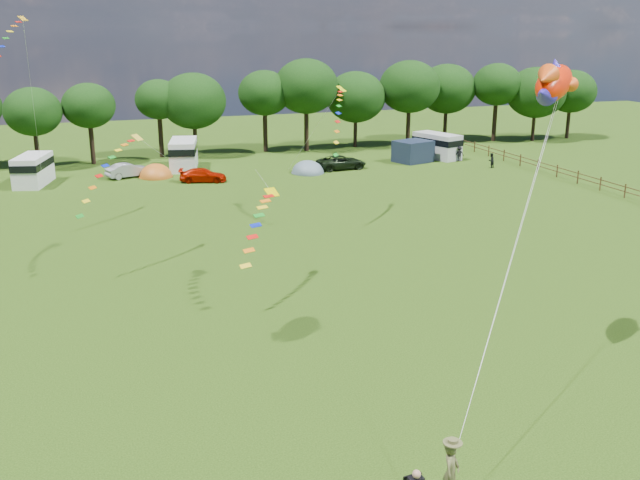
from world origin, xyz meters
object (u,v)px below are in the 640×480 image
object	(u,v)px
car_c	(203,175)
campervan_c	(184,153)
campervan_d	(437,145)
walker_b	(459,154)
car_b	(128,170)
kite_flyer	(451,473)
walker_a	(491,160)
fish_kite	(552,83)
campervan_b	(33,169)
tent_orange	(156,177)
car_d	(341,162)
tent_greyblue	(308,173)

from	to	relation	value
car_c	campervan_c	xyz separation A→B (m)	(-0.68, 6.99, 0.93)
campervan_d	walker_b	distance (m)	2.90
car_b	campervan_c	world-z (taller)	campervan_c
kite_flyer	car_c	bearing A→B (deg)	45.26
walker_a	car_c	bearing A→B (deg)	-27.02
kite_flyer	fish_kite	distance (m)	15.23
campervan_b	tent_orange	xyz separation A→B (m)	(10.70, -0.09, -1.40)
campervan_b	campervan_c	bearing A→B (deg)	-62.33
car_d	kite_flyer	bearing A→B (deg)	159.16
car_d	campervan_b	size ratio (longest dim) A/B	0.87
car_c	tent_greyblue	distance (m)	10.38
car_c	walker_b	size ratio (longest dim) A/B	2.58
kite_flyer	campervan_c	bearing A→B (deg)	46.11
car_d	walker_b	bearing A→B (deg)	-93.74
campervan_c	car_b	bearing A→B (deg)	127.78
tent_greyblue	fish_kite	size ratio (longest dim) A/B	1.03
campervan_b	campervan_d	size ratio (longest dim) A/B	0.99
fish_kite	walker_b	size ratio (longest dim) A/B	2.14
car_d	tent_greyblue	bearing A→B (deg)	97.34
car_d	walker_b	distance (m)	13.25
walker_a	car_b	bearing A→B (deg)	-32.99
tent_orange	tent_greyblue	world-z (taller)	tent_orange
car_d	car_c	bearing A→B (deg)	92.63
walker_b	campervan_b	bearing A→B (deg)	3.04
tent_greyblue	kite_flyer	size ratio (longest dim) A/B	1.77
car_c	tent_greyblue	bearing A→B (deg)	-69.26
tent_orange	tent_greyblue	bearing A→B (deg)	-10.90
kite_flyer	walker_a	size ratio (longest dim) A/B	1.33
tent_greyblue	car_b	bearing A→B (deg)	168.55
walker_b	campervan_d	bearing A→B (deg)	-56.05
tent_greyblue	walker_b	bearing A→B (deg)	2.80
car_c	car_d	world-z (taller)	car_d
car_c	car_b	bearing A→B (deg)	71.71
tent_greyblue	fish_kite	world-z (taller)	fish_kite
fish_kite	kite_flyer	bearing A→B (deg)	-175.99
kite_flyer	walker_b	bearing A→B (deg)	16.74
walker_a	kite_flyer	bearing A→B (deg)	35.13
campervan_d	walker_b	bearing A→B (deg)	-169.96
walker_b	tent_orange	bearing A→B (deg)	2.27
campervan_b	kite_flyer	world-z (taller)	campervan_b
car_b	campervan_b	xyz separation A→B (m)	(-8.24, -0.55, 0.74)
tent_greyblue	walker_b	xyz separation A→B (m)	(17.00, 0.83, 0.77)
car_b	walker_a	bearing A→B (deg)	-119.62
campervan_b	tent_orange	world-z (taller)	campervan_b
car_d	campervan_b	world-z (taller)	campervan_b
car_b	tent_greyblue	distance (m)	16.99
campervan_c	walker_a	world-z (taller)	campervan_c
campervan_b	walker_a	distance (m)	43.54
campervan_d	walker_b	size ratio (longest dim) A/B	3.69
car_b	campervan_c	size ratio (longest dim) A/B	0.61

